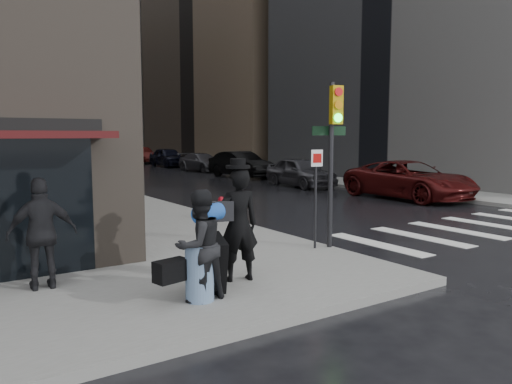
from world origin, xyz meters
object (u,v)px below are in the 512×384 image
Objects in this scene: man_jeans at (198,245)px; parked_car_3 at (202,162)px; parked_car_5 at (141,155)px; fire_hydrant at (221,209)px; man_greycoat at (42,234)px; parked_car_1 at (300,172)px; traffic_light at (332,142)px; man_overcoat at (233,230)px; parked_car_0 at (409,180)px; parked_car_2 at (241,165)px; parked_car_4 at (168,157)px.

man_jeans reaches higher than parked_car_3.
fire_hydrant is at bearing -112.62° from parked_car_5.
man_greycoat is 0.41× the size of parked_car_1.
man_overcoat is at bearing -147.67° from traffic_light.
man_greycoat reaches higher than parked_car_0.
parked_car_0 is 1.24× the size of parked_car_5.
man_overcoat reaches higher than man_greycoat.
parked_car_2 is at bearing -124.77° from man_greycoat.
parked_car_4 is at bearing 90.50° from parked_car_1.
parked_car_2 is 12.64m from parked_car_4.
man_greycoat is at bearing -117.11° from parked_car_4.
parked_car_2 is (13.05, 19.69, -0.19)m from man_jeans.
parked_car_2 is at bearing -100.90° from parked_car_3.
parked_car_3 is (0.22, 18.94, -0.13)m from parked_car_0.
man_jeans is 0.37× the size of parked_car_3.
parked_car_5 is (0.29, 31.56, -0.03)m from parked_car_0.
parked_car_3 is at bearing 80.54° from parked_car_2.
parked_car_0 is at bearing 44.27° from traffic_light.
parked_car_1 is at bearing 67.62° from traffic_light.
man_overcoat is 0.47× the size of parked_car_5.
man_jeans is at bearing 138.50° from man_greycoat.
man_overcoat reaches higher than parked_car_5.
parked_car_0 is at bearing -139.12° from man_overcoat.
man_overcoat is at bearing -114.45° from parked_car_5.
man_jeans reaches higher than parked_car_4.
man_jeans is 0.30× the size of parked_car_0.
man_jeans is (-0.92, -0.51, -0.05)m from man_overcoat.
fire_hydrant is 21.90m from parked_car_3.
man_overcoat is 1.26× the size of man_jeans.
parked_car_2 reaches higher than parked_car_1.
traffic_light is 0.64× the size of parked_car_0.
traffic_light is at bearing -120.53° from parked_car_2.
parked_car_0 is at bearing -92.47° from parked_car_2.
parked_car_4 is at bearing 69.47° from fire_hydrant.
man_jeans reaches higher than parked_car_0.
man_jeans is 0.38× the size of parked_car_1.
parked_car_2 is at bearing -97.90° from parked_car_5.
fire_hydrant is at bearing -174.89° from parked_car_0.
parked_car_3 is 6.31m from parked_car_4.
parked_car_5 is (9.71, 32.29, 0.31)m from fire_hydrant.
fire_hydrant is at bearing -137.35° from parked_car_1.
parked_car_0 is at bearing -79.88° from parked_car_1.
man_jeans is 15.17m from parked_car_0.
fire_hydrant is 0.14× the size of parked_car_3.
fire_hydrant is at bearing -137.75° from man_greycoat.
parked_car_0 is (15.24, 5.14, -0.27)m from man_greycoat.
parked_car_1 is 0.91× the size of parked_car_2.
parked_car_5 is at bearing 89.21° from traffic_light.
parked_car_4 is at bearing -95.67° from parked_car_5.
parked_car_2 is 6.34m from parked_car_3.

